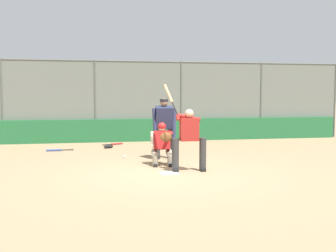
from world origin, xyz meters
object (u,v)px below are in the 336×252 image
catcher_behind_plate (162,143)px  spare_bat_by_padding (56,150)px  batter_at_plate (189,138)px  baseball_loose (124,157)px  umpire_home (164,127)px  spare_bat_near_backstop (115,144)px  fielding_glove_on_dirt (108,146)px

catcher_behind_plate → spare_bat_by_padding: (3.03, -3.23, -0.56)m
batter_at_plate → baseball_loose: bearing=-57.1°
batter_at_plate → umpire_home: batter_at_plate is taller
batter_at_plate → spare_bat_near_backstop: 5.72m
spare_bat_by_padding → baseball_loose: 2.80m
umpire_home → baseball_loose: size_ratio=23.68×
catcher_behind_plate → spare_bat_near_backstop: size_ratio=1.49×
catcher_behind_plate → umpire_home: bearing=-97.5°
umpire_home → spare_bat_near_backstop: 3.83m
spare_bat_near_backstop → spare_bat_by_padding: bearing=-172.7°
batter_at_plate → spare_bat_near_backstop: batter_at_plate is taller
batter_at_plate → spare_bat_near_backstop: size_ratio=2.79×
spare_bat_by_padding → fielding_glove_on_dirt: fielding_glove_on_dirt is taller
baseball_loose → umpire_home: bearing=161.4°
batter_at_plate → spare_bat_near_backstop: (1.52, -5.45, -0.80)m
batter_at_plate → baseball_loose: batter_at_plate is taller
spare_bat_near_backstop → catcher_behind_plate: bearing=-103.2°
batter_at_plate → umpire_home: 1.97m
umpire_home → fielding_glove_on_dirt: (1.53, -2.62, -0.89)m
spare_bat_near_backstop → baseball_loose: (-0.12, 3.13, 0.00)m
catcher_behind_plate → spare_bat_by_padding: 4.47m
umpire_home → fielding_glove_on_dirt: bearing=-57.0°
umpire_home → baseball_loose: 1.49m
spare_bat_by_padding → fielding_glove_on_dirt: 1.78m
spare_bat_near_backstop → fielding_glove_on_dirt: (0.29, 0.88, 0.03)m
catcher_behind_plate → spare_bat_by_padding: size_ratio=1.30×
umpire_home → spare_bat_by_padding: bearing=-31.3°
spare_bat_by_padding → catcher_behind_plate: bearing=130.2°
catcher_behind_plate → spare_bat_by_padding: bearing=-42.0°
batter_at_plate → spare_bat_near_backstop: bearing=-72.5°
fielding_glove_on_dirt → baseball_loose: size_ratio=4.44×
fielding_glove_on_dirt → baseball_loose: bearing=100.3°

